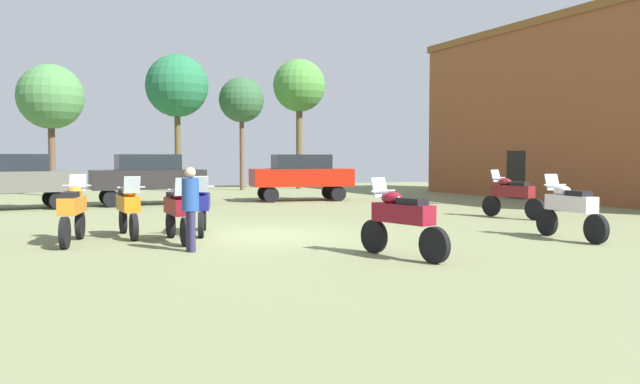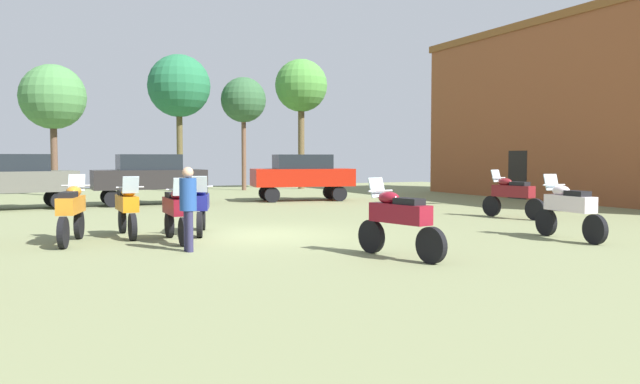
% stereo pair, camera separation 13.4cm
% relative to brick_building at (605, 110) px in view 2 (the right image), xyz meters
% --- Properties ---
extents(ground_plane, '(44.00, 52.00, 0.02)m').
position_rel_brick_building_xyz_m(ground_plane, '(-18.00, -5.66, -3.97)').
color(ground_plane, '#767E54').
extents(brick_building, '(6.12, 18.28, 7.96)m').
position_rel_brick_building_xyz_m(brick_building, '(0.00, 0.00, 0.00)').
color(brick_building, brown).
rests_on(brick_building, ground).
extents(motorcycle_1, '(0.81, 2.12, 1.45)m').
position_rel_brick_building_xyz_m(motorcycle_1, '(-19.14, -4.87, -3.25)').
color(motorcycle_1, black).
rests_on(motorcycle_1, ground).
extents(motorcycle_3, '(0.78, 2.23, 1.50)m').
position_rel_brick_building_xyz_m(motorcycle_3, '(-22.14, -5.40, -3.22)').
color(motorcycle_3, black).
rests_on(motorcycle_3, ground).
extents(motorcycle_4, '(0.76, 2.20, 1.50)m').
position_rel_brick_building_xyz_m(motorcycle_4, '(-16.63, -10.05, -3.23)').
color(motorcycle_4, black).
rests_on(motorcycle_4, ground).
extents(motorcycle_5, '(0.62, 2.19, 1.45)m').
position_rel_brick_building_xyz_m(motorcycle_5, '(-20.00, -6.09, -3.25)').
color(motorcycle_5, black).
rests_on(motorcycle_5, ground).
extents(motorcycle_7, '(0.62, 2.25, 1.49)m').
position_rel_brick_building_xyz_m(motorcycle_7, '(-11.71, -9.41, -3.23)').
color(motorcycle_7, black).
rests_on(motorcycle_7, ground).
extents(motorcycle_10, '(0.73, 2.25, 1.49)m').
position_rel_brick_building_xyz_m(motorcycle_10, '(-9.40, -4.90, -3.23)').
color(motorcycle_10, black).
rests_on(motorcycle_10, ground).
extents(motorcycle_11, '(0.62, 2.20, 1.46)m').
position_rel_brick_building_xyz_m(motorcycle_11, '(-20.88, -4.73, -3.25)').
color(motorcycle_11, black).
rests_on(motorcycle_11, ground).
extents(car_1, '(4.31, 1.83, 2.00)m').
position_rel_brick_building_xyz_m(car_1, '(-18.78, 5.32, -2.79)').
color(car_1, black).
rests_on(car_1, ground).
extents(car_2, '(4.51, 2.39, 2.00)m').
position_rel_brick_building_xyz_m(car_2, '(-23.65, 4.92, -2.79)').
color(car_2, black).
rests_on(car_2, ground).
extents(car_4, '(4.53, 2.47, 2.00)m').
position_rel_brick_building_xyz_m(car_4, '(-12.36, 4.91, -2.79)').
color(car_4, black).
rests_on(car_4, ground).
extents(person_1, '(0.37, 0.37, 1.70)m').
position_rel_brick_building_xyz_m(person_1, '(-20.06, -7.63, -2.97)').
color(person_1, '#2A2849').
rests_on(person_1, ground).
extents(tree_1, '(2.56, 2.56, 6.41)m').
position_rel_brick_building_xyz_m(tree_1, '(-12.06, 14.31, 1.12)').
color(tree_1, brown).
rests_on(tree_1, ground).
extents(tree_3, '(3.44, 3.44, 7.53)m').
position_rel_brick_building_xyz_m(tree_3, '(-15.59, 14.85, 1.81)').
color(tree_3, brown).
rests_on(tree_3, ground).
extents(tree_4, '(3.10, 3.10, 7.68)m').
position_rel_brick_building_xyz_m(tree_4, '(-8.45, 14.46, 2.07)').
color(tree_4, brown).
rests_on(tree_4, ground).
extents(tree_7, '(3.15, 3.15, 6.40)m').
position_rel_brick_building_xyz_m(tree_7, '(-22.05, 13.24, 0.82)').
color(tree_7, brown).
rests_on(tree_7, ground).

